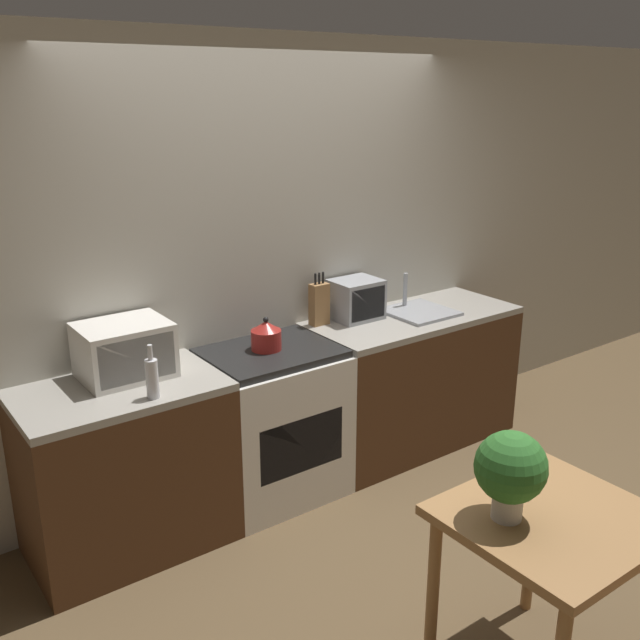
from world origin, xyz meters
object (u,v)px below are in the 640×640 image
Objects in this scene: microwave at (124,350)px; kettle at (266,336)px; toaster_oven at (356,299)px; stove_range at (272,423)px; bottle at (152,378)px; dining_table at (550,542)px.

kettle is at bearing -6.58° from microwave.
microwave is at bearing -178.12° from toaster_oven.
stove_range is at bearing -167.68° from toaster_oven.
bottle reaches higher than stove_range.
kettle is 0.77m from toaster_oven.
stove_range is at bearing -56.12° from kettle.
dining_table is at bearing -61.26° from bottle.
dining_table is (0.89, -1.95, -0.38)m from microwave.
bottle is at bearing -89.58° from microwave.
stove_range is 3.00× the size of toaster_oven.
stove_range is 0.96m from toaster_oven.
kettle is at bearing 123.88° from stove_range.
microwave is at bearing 90.42° from bottle.
toaster_oven is (0.76, 0.14, 0.04)m from kettle.
stove_range is 1.00m from microwave.
bottle is 0.34× the size of dining_table.
toaster_oven is at bearing 71.92° from dining_table.
stove_range is at bearing -7.98° from microwave.
stove_range is 1.16× the size of dining_table.
microwave is 1.47× the size of toaster_oven.
bottle is (0.00, -0.33, -0.04)m from microwave.
toaster_oven is (1.54, 0.38, 0.02)m from bottle.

